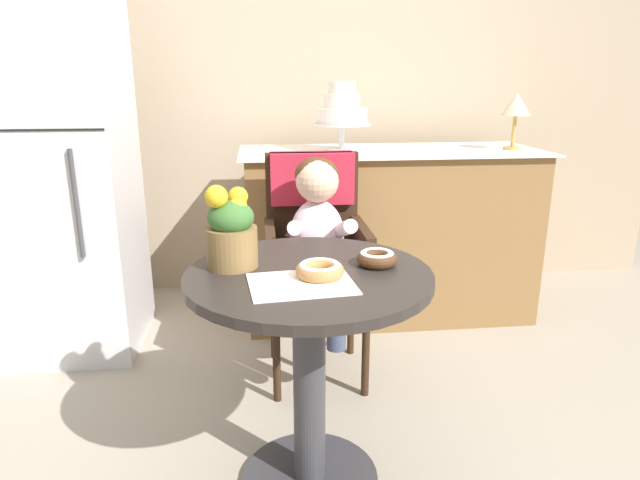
{
  "coord_description": "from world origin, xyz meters",
  "views": [
    {
      "loc": [
        -0.13,
        -1.48,
        1.26
      ],
      "look_at": [
        0.05,
        0.15,
        0.77
      ],
      "focal_mm": 30.67,
      "sensor_mm": 36.0,
      "label": 1
    }
  ],
  "objects_px": {
    "flower_vase": "(231,229)",
    "table_lamp": "(516,107)",
    "donut_front": "(320,270)",
    "donut_mid": "(377,258)",
    "refrigerator": "(56,172)",
    "cafe_table": "(309,338)",
    "seated_child": "(318,230)",
    "tiered_cake_stand": "(342,111)",
    "wicker_chair": "(314,229)"
  },
  "relations": [
    {
      "from": "donut_mid",
      "to": "donut_front",
      "type": "bearing_deg",
      "value": -154.58
    },
    {
      "from": "wicker_chair",
      "to": "tiered_cake_stand",
      "type": "bearing_deg",
      "value": 66.2
    },
    {
      "from": "tiered_cake_stand",
      "to": "refrigerator",
      "type": "bearing_deg",
      "value": -171.5
    },
    {
      "from": "tiered_cake_stand",
      "to": "flower_vase",
      "type": "bearing_deg",
      "value": -112.56
    },
    {
      "from": "wicker_chair",
      "to": "refrigerator",
      "type": "height_order",
      "value": "refrigerator"
    },
    {
      "from": "donut_mid",
      "to": "flower_vase",
      "type": "height_order",
      "value": "flower_vase"
    },
    {
      "from": "donut_mid",
      "to": "refrigerator",
      "type": "relative_size",
      "value": 0.07
    },
    {
      "from": "cafe_table",
      "to": "tiered_cake_stand",
      "type": "relative_size",
      "value": 2.1
    },
    {
      "from": "donut_front",
      "to": "table_lamp",
      "type": "relative_size",
      "value": 0.48
    },
    {
      "from": "wicker_chair",
      "to": "refrigerator",
      "type": "relative_size",
      "value": 0.56
    },
    {
      "from": "cafe_table",
      "to": "flower_vase",
      "type": "bearing_deg",
      "value": 161.75
    },
    {
      "from": "donut_front",
      "to": "tiered_cake_stand",
      "type": "height_order",
      "value": "tiered_cake_stand"
    },
    {
      "from": "wicker_chair",
      "to": "donut_mid",
      "type": "bearing_deg",
      "value": -84.92
    },
    {
      "from": "table_lamp",
      "to": "donut_front",
      "type": "bearing_deg",
      "value": -131.56
    },
    {
      "from": "donut_mid",
      "to": "tiered_cake_stand",
      "type": "xyz_separation_m",
      "value": [
        0.08,
        1.26,
        0.35
      ]
    },
    {
      "from": "flower_vase",
      "to": "tiered_cake_stand",
      "type": "bearing_deg",
      "value": 67.44
    },
    {
      "from": "flower_vase",
      "to": "donut_mid",
      "type": "bearing_deg",
      "value": -5.0
    },
    {
      "from": "cafe_table",
      "to": "wicker_chair",
      "type": "distance_m",
      "value": 0.77
    },
    {
      "from": "wicker_chair",
      "to": "donut_front",
      "type": "bearing_deg",
      "value": -98.73
    },
    {
      "from": "donut_front",
      "to": "tiered_cake_stand",
      "type": "relative_size",
      "value": 0.4
    },
    {
      "from": "table_lamp",
      "to": "refrigerator",
      "type": "height_order",
      "value": "refrigerator"
    },
    {
      "from": "flower_vase",
      "to": "table_lamp",
      "type": "height_order",
      "value": "table_lamp"
    },
    {
      "from": "donut_front",
      "to": "flower_vase",
      "type": "relative_size",
      "value": 0.55
    },
    {
      "from": "cafe_table",
      "to": "wicker_chair",
      "type": "height_order",
      "value": "wicker_chair"
    },
    {
      "from": "flower_vase",
      "to": "tiered_cake_stand",
      "type": "xyz_separation_m",
      "value": [
        0.51,
        1.23,
        0.26
      ]
    },
    {
      "from": "wicker_chair",
      "to": "refrigerator",
      "type": "xyz_separation_m",
      "value": [
        -1.14,
        0.35,
        0.21
      ]
    },
    {
      "from": "refrigerator",
      "to": "tiered_cake_stand",
      "type": "bearing_deg",
      "value": 8.5
    },
    {
      "from": "cafe_table",
      "to": "flower_vase",
      "type": "relative_size",
      "value": 2.88
    },
    {
      "from": "donut_front",
      "to": "refrigerator",
      "type": "xyz_separation_m",
      "value": [
        -1.08,
        1.15,
        0.11
      ]
    },
    {
      "from": "wicker_chair",
      "to": "tiered_cake_stand",
      "type": "relative_size",
      "value": 2.79
    },
    {
      "from": "tiered_cake_stand",
      "to": "donut_mid",
      "type": "bearing_deg",
      "value": -93.71
    },
    {
      "from": "cafe_table",
      "to": "seated_child",
      "type": "relative_size",
      "value": 0.99
    },
    {
      "from": "donut_front",
      "to": "donut_mid",
      "type": "height_order",
      "value": "same"
    },
    {
      "from": "table_lamp",
      "to": "wicker_chair",
      "type": "bearing_deg",
      "value": -155.32
    },
    {
      "from": "cafe_table",
      "to": "donut_front",
      "type": "bearing_deg",
      "value": -62.19
    },
    {
      "from": "refrigerator",
      "to": "cafe_table",
      "type": "bearing_deg",
      "value": -46.33
    },
    {
      "from": "seated_child",
      "to": "cafe_table",
      "type": "bearing_deg",
      "value": -98.85
    },
    {
      "from": "donut_front",
      "to": "refrigerator",
      "type": "relative_size",
      "value": 0.08
    },
    {
      "from": "donut_front",
      "to": "flower_vase",
      "type": "bearing_deg",
      "value": 153.45
    },
    {
      "from": "donut_front",
      "to": "flower_vase",
      "type": "distance_m",
      "value": 0.29
    },
    {
      "from": "seated_child",
      "to": "wicker_chair",
      "type": "bearing_deg",
      "value": 90.0
    },
    {
      "from": "donut_mid",
      "to": "flower_vase",
      "type": "xyz_separation_m",
      "value": [
        -0.43,
        0.04,
        0.09
      ]
    },
    {
      "from": "cafe_table",
      "to": "flower_vase",
      "type": "xyz_separation_m",
      "value": [
        -0.22,
        0.07,
        0.33
      ]
    },
    {
      "from": "donut_front",
      "to": "table_lamp",
      "type": "bearing_deg",
      "value": 48.44
    },
    {
      "from": "wicker_chair",
      "to": "table_lamp",
      "type": "distance_m",
      "value": 1.29
    },
    {
      "from": "tiered_cake_stand",
      "to": "table_lamp",
      "type": "bearing_deg",
      "value": -3.03
    },
    {
      "from": "donut_mid",
      "to": "table_lamp",
      "type": "xyz_separation_m",
      "value": [
        0.97,
        1.22,
        0.37
      ]
    },
    {
      "from": "flower_vase",
      "to": "refrigerator",
      "type": "xyz_separation_m",
      "value": [
        -0.83,
        1.03,
        0.02
      ]
    },
    {
      "from": "donut_mid",
      "to": "flower_vase",
      "type": "distance_m",
      "value": 0.44
    },
    {
      "from": "flower_vase",
      "to": "table_lamp",
      "type": "relative_size",
      "value": 0.88
    }
  ]
}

